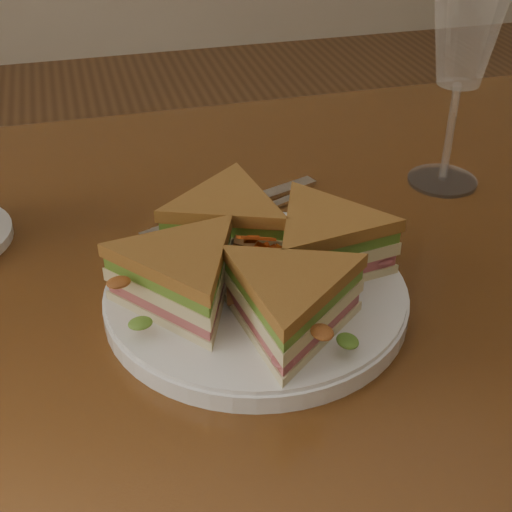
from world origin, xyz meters
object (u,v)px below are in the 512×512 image
at_px(table, 215,356).
at_px(plate, 256,297).
at_px(wine_glass, 467,31).
at_px(knife, 226,210).
at_px(sandwich_wedges, 256,261).
at_px(spoon, 198,235).

xyz_separation_m(table, plate, (0.03, -0.05, 0.11)).
bearing_deg(table, wine_glass, 20.56).
bearing_deg(knife, plate, -113.73).
height_order(knife, wine_glass, wine_glass).
xyz_separation_m(plate, sandwich_wedges, (0.00, 0.00, 0.04)).
relative_size(knife, wine_glass, 0.87).
bearing_deg(table, knife, 69.88).
xyz_separation_m(knife, wine_glass, (0.25, 0.00, 0.17)).
relative_size(table, spoon, 6.94).
bearing_deg(spoon, wine_glass, -14.57).
bearing_deg(wine_glass, plate, -148.21).
bearing_deg(sandwich_wedges, wine_glass, 31.79).
relative_size(table, wine_glass, 5.07).
distance_m(plate, knife, 0.16).
xyz_separation_m(table, knife, (0.04, 0.11, 0.10)).
relative_size(table, plate, 4.63).
bearing_deg(table, plate, -62.23).
xyz_separation_m(spoon, knife, (0.04, 0.04, -0.00)).
height_order(spoon, wine_glass, wine_glass).
bearing_deg(spoon, sandwich_wedges, -100.17).
height_order(table, knife, knife).
bearing_deg(knife, spoon, -151.14).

